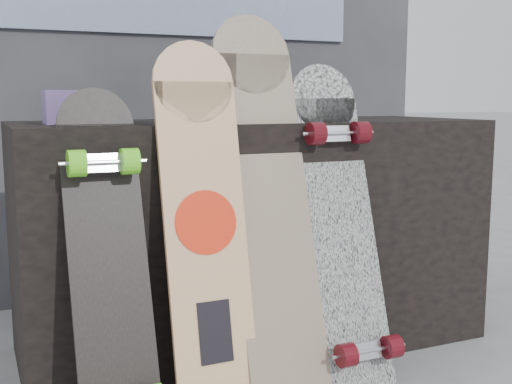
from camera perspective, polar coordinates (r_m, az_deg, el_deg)
name	(u,v)px	position (r m, az deg, el deg)	size (l,w,h in m)	color
vendor_table	(254,234)	(2.27, -0.17, -3.78)	(1.60, 0.60, 0.80)	black
booth	(179,48)	(3.02, -6.87, 12.56)	(2.40, 0.22, 2.20)	#343439
merch_box_purple	(75,107)	(2.01, -15.77, 7.27)	(0.18, 0.12, 0.10)	#463C7B
merch_box_small	(305,103)	(2.38, 4.40, 7.92)	(0.14, 0.14, 0.12)	#463C7B
merch_box_flat	(271,111)	(2.30, 1.35, 7.18)	(0.22, 0.10, 0.06)	#D1B78C
longboard_geisha	(205,217)	(1.79, -4.60, -2.24)	(0.24, 0.24, 1.04)	beige
longboard_celtic	(268,192)	(1.90, 1.06, 0.02)	(0.25, 0.36, 1.13)	beige
longboard_cascadia	(342,218)	(2.00, 7.65, -2.35)	(0.23, 0.37, 0.99)	silver
skateboard_dark	(109,257)	(1.72, -12.94, -5.67)	(0.21, 0.36, 0.91)	black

